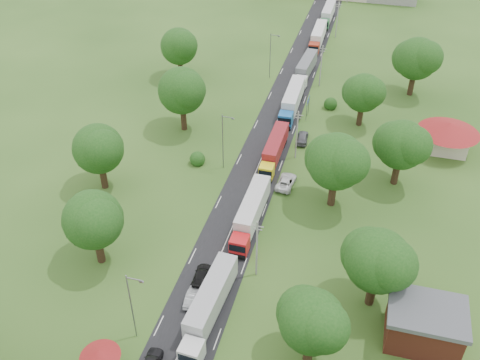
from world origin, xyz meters
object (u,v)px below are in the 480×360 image
(truck_0, at_px, (209,305))
(car_lane_mid, at_px, (193,297))
(info_sign, at_px, (308,104))
(guard_booth, at_px, (100,357))

(truck_0, bearing_deg, car_lane_mid, 145.36)
(info_sign, distance_m, car_lane_mid, 48.73)
(truck_0, distance_m, car_lane_mid, 3.70)
(car_lane_mid, bearing_deg, truck_0, 141.23)
(info_sign, distance_m, truck_0, 50.33)
(truck_0, xyz_separation_m, car_lane_mid, (-2.79, 1.93, -1.48))
(guard_booth, xyz_separation_m, car_lane_mid, (6.20, 11.72, -1.49))
(info_sign, relative_size, truck_0, 0.28)
(guard_booth, relative_size, truck_0, 0.30)
(truck_0, bearing_deg, guard_booth, -132.53)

